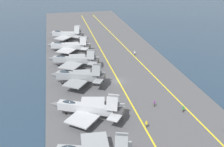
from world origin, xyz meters
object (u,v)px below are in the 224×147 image
object	(u,v)px
parked_jet_sixth	(66,34)
crew_white_vest	(135,53)
parked_jet_third	(78,76)
parked_jet_second	(87,108)
parked_jet_fifth	(69,46)
crew_purple_vest	(154,103)
crew_green_vest	(183,109)
parked_jet_fourth	(74,60)
crew_yellow_vest	(146,124)

from	to	relation	value
parked_jet_sixth	crew_white_vest	bearing A→B (deg)	-137.16
parked_jet_third	parked_jet_second	bearing A→B (deg)	-178.88
parked_jet_fifth	crew_white_vest	xyz separation A→B (m)	(-8.81, -22.41, -1.32)
parked_jet_fifth	crew_purple_vest	bearing A→B (deg)	-159.35
parked_jet_second	crew_green_vest	xyz separation A→B (m)	(-2.35, -21.53, -1.40)
parked_jet_fourth	crew_yellow_vest	bearing A→B (deg)	-162.44
parked_jet_second	crew_purple_vest	xyz separation A→B (m)	(1.43, -16.00, -1.37)
parked_jet_fourth	crew_white_vest	xyz separation A→B (m)	(6.77, -21.94, -1.56)
parked_jet_sixth	crew_white_vest	size ratio (longest dim) A/B	8.84
parked_jet_fifth	parked_jet_sixth	world-z (taller)	parked_jet_sixth
parked_jet_sixth	crew_purple_vest	world-z (taller)	parked_jet_sixth
parked_jet_second	crew_yellow_vest	world-z (taller)	parked_jet_second
parked_jet_third	parked_jet_fifth	bearing A→B (deg)	0.87
parked_jet_sixth	crew_green_vest	distance (m)	67.41
crew_white_vest	parked_jet_sixth	bearing A→B (deg)	42.84
crew_yellow_vest	parked_jet_fourth	bearing A→B (deg)	17.56
crew_yellow_vest	crew_purple_vest	bearing A→B (deg)	-30.27
parked_jet_third	crew_yellow_vest	world-z (taller)	parked_jet_third
parked_jet_fifth	crew_green_vest	size ratio (longest dim) A/B	9.84
parked_jet_sixth	crew_yellow_vest	bearing A→B (deg)	-169.87
parked_jet_third	parked_jet_fifth	world-z (taller)	parked_jet_third
parked_jet_sixth	crew_green_vest	xyz separation A→B (m)	(-63.61, -22.26, -1.64)
parked_jet_third	crew_yellow_vest	distance (m)	26.02
parked_jet_third	parked_jet_fifth	size ratio (longest dim) A/B	0.93
parked_jet_sixth	crew_yellow_vest	xyz separation A→B (m)	(-67.76, -12.10, -1.65)
parked_jet_fourth	parked_jet_second	bearing A→B (deg)	-179.44
parked_jet_second	crew_purple_vest	bearing A→B (deg)	-84.88
parked_jet_second	crew_purple_vest	distance (m)	16.12
parked_jet_fourth	crew_green_vest	size ratio (longest dim) A/B	9.90
crew_yellow_vest	crew_white_vest	xyz separation A→B (m)	(43.64, -10.27, 0.02)
parked_jet_fourth	crew_purple_vest	xyz separation A→B (m)	(-28.92, -16.30, -1.54)
crew_purple_vest	crew_yellow_vest	bearing A→B (deg)	149.73
parked_jet_sixth	crew_yellow_vest	size ratio (longest dim) A/B	9.06
parked_jet_second	parked_jet_sixth	size ratio (longest dim) A/B	1.11
crew_yellow_vest	crew_white_vest	distance (m)	44.83
parked_jet_sixth	crew_white_vest	xyz separation A→B (m)	(-24.12, -22.37, -1.62)
parked_jet_third	crew_purple_vest	bearing A→B (deg)	-133.00
parked_jet_fourth	parked_jet_sixth	xyz separation A→B (m)	(30.90, 0.44, 0.06)
crew_purple_vest	crew_white_vest	bearing A→B (deg)	-8.98
parked_jet_sixth	crew_green_vest	size ratio (longest dim) A/B	9.01
parked_jet_second	parked_jet_fourth	size ratio (longest dim) A/B	1.01
crew_yellow_vest	parked_jet_sixth	bearing A→B (deg)	10.13
parked_jet_fourth	crew_green_vest	world-z (taller)	parked_jet_fourth
parked_jet_fifth	crew_purple_vest	size ratio (longest dim) A/B	9.51
parked_jet_fourth	crew_yellow_vest	size ratio (longest dim) A/B	9.96
parked_jet_third	crew_white_vest	bearing A→B (deg)	-47.02
parked_jet_fifth	crew_purple_vest	world-z (taller)	parked_jet_fifth
parked_jet_fourth	parked_jet_third	bearing A→B (deg)	179.86
parked_jet_fifth	crew_yellow_vest	world-z (taller)	parked_jet_fifth
crew_green_vest	parked_jet_second	bearing A→B (deg)	83.77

